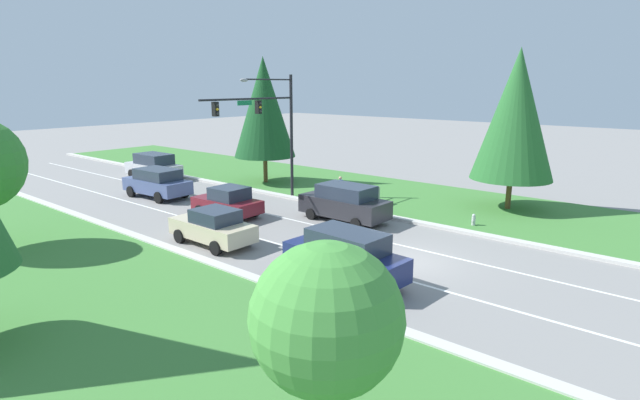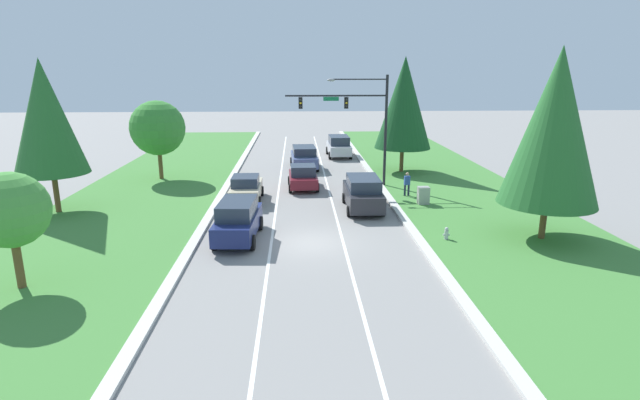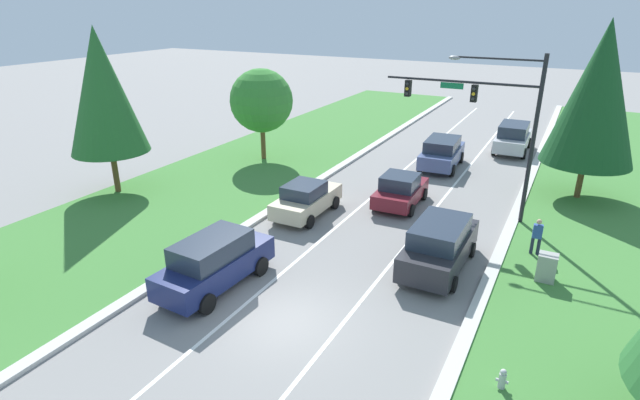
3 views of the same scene
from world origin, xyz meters
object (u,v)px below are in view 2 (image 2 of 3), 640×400
silver_suv (339,146)px  burgundy_sedan (303,177)px  slate_blue_suv (304,157)px  conifer_mid_left_tree (46,117)px  champagne_sedan (246,188)px  oak_near_left_tree (158,128)px  pedestrian (407,183)px  oak_far_left_tree (10,210)px  charcoal_suv (363,193)px  navy_suv (238,219)px  utility_cabinet (423,196)px  conifer_near_right_tree (404,103)px  conifer_far_right_tree (554,127)px  fire_hydrant (446,234)px  traffic_signal_mast (358,114)px

silver_suv → burgundy_sedan: silver_suv is taller
slate_blue_suv → conifer_mid_left_tree: (-15.05, -13.10, 4.71)m
champagne_sedan → oak_near_left_tree: 10.64m
pedestrian → oak_far_left_tree: 23.07m
charcoal_suv → silver_suv: (0.12, 19.24, 0.03)m
navy_suv → silver_suv: (7.18, 24.62, -0.00)m
slate_blue_suv → utility_cabinet: 14.39m
slate_blue_suv → silver_suv: (3.53, 6.08, 0.04)m
slate_blue_suv → oak_far_left_tree: size_ratio=1.07×
burgundy_sedan → utility_cabinet: 9.02m
pedestrian → oak_far_left_tree: bearing=31.5°
burgundy_sedan → slate_blue_suv: bearing=86.6°
charcoal_suv → conifer_near_right_tree: bearing=67.5°
oak_near_left_tree → conifer_mid_left_tree: size_ratio=0.68×
burgundy_sedan → oak_far_left_tree: 20.22m
utility_cabinet → navy_suv: bearing=-150.7°
navy_suv → conifer_far_right_tree: (15.41, -0.71, 4.64)m
oak_near_left_tree → charcoal_suv: bearing=-32.3°
slate_blue_suv → conifer_far_right_tree: (11.76, -19.24, 4.68)m
silver_suv → conifer_near_right_tree: bearing=-61.3°
burgundy_sedan → utility_cabinet: size_ratio=3.56×
fire_hydrant → silver_suv: bearing=97.5°
navy_suv → pedestrian: 13.33m
burgundy_sedan → utility_cabinet: bearing=-34.5°
champagne_sedan → utility_cabinet: champagne_sedan is taller
traffic_signal_mast → oak_far_left_tree: bearing=-131.8°
conifer_far_right_tree → charcoal_suv: bearing=143.9°
pedestrian → conifer_near_right_tree: 9.68m
silver_suv → charcoal_suv: bearing=-91.5°
utility_cabinet → conifer_far_right_tree: conifer_far_right_tree is taller
traffic_signal_mast → burgundy_sedan: bearing=-171.9°
fire_hydrant → conifer_far_right_tree: bearing=-0.8°
traffic_signal_mast → burgundy_sedan: 6.00m
conifer_mid_left_tree → fire_hydrant: bearing=-15.5°
traffic_signal_mast → conifer_mid_left_tree: conifer_mid_left_tree is taller
slate_blue_suv → pedestrian: (6.79, -10.23, -0.09)m
silver_suv → oak_far_left_tree: size_ratio=1.09×
traffic_signal_mast → silver_suv: traffic_signal_mast is taller
conifer_mid_left_tree → slate_blue_suv: bearing=41.0°
conifer_near_right_tree → oak_near_left_tree: bearing=-174.3°
navy_suv → conifer_near_right_tree: 20.88m
conifer_near_right_tree → conifer_mid_left_tree: (-23.18, -11.16, -0.02)m
utility_cabinet → oak_far_left_tree: 22.42m
slate_blue_suv → silver_suv: size_ratio=0.98×
utility_cabinet → silver_suv: bearing=101.8°
navy_suv → silver_suv: 25.64m
champagne_sedan → oak_near_left_tree: bearing=136.1°
burgundy_sedan → conifer_far_right_tree: 17.47m
utility_cabinet → pedestrian: size_ratio=0.70×
traffic_signal_mast → utility_cabinet: (3.63, -5.43, -4.74)m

